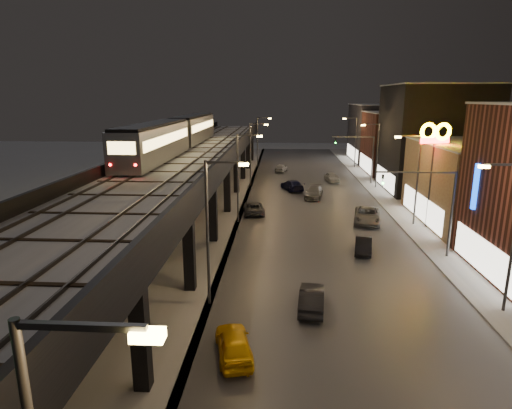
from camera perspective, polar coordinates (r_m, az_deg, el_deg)
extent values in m
cube|color=#46474D|center=(47.85, 7.91, -1.11)|extent=(17.00, 120.00, 0.06)
cube|color=#9FA1A8|center=(49.67, 19.48, -1.19)|extent=(4.00, 120.00, 0.14)
cube|color=#9FA1A8|center=(48.65, -8.15, -0.87)|extent=(11.00, 120.00, 0.06)
cube|color=black|center=(44.60, -9.16, 5.31)|extent=(9.00, 100.00, 1.00)
cube|color=black|center=(19.72, -15.18, -16.37)|extent=(0.70, 0.70, 5.30)
cube|color=black|center=(20.08, -25.84, -8.83)|extent=(8.00, 0.60, 0.50)
cube|color=black|center=(30.85, -22.52, -5.61)|extent=(0.70, 0.70, 5.30)
cube|color=black|center=(28.45, -8.89, -6.30)|extent=(0.70, 0.70, 5.30)
cube|color=black|center=(28.70, -16.32, -1.29)|extent=(8.00, 0.60, 0.50)
cube|color=black|center=(39.65, -16.37, -0.84)|extent=(0.70, 0.70, 5.30)
cube|color=black|center=(37.82, -5.75, -1.04)|extent=(0.70, 0.70, 5.30)
cube|color=black|center=(38.01, -11.36, 2.70)|extent=(8.00, 0.60, 0.50)
cube|color=black|center=(48.92, -12.51, 2.17)|extent=(0.70, 0.70, 5.30)
cube|color=black|center=(47.44, -3.87, 2.11)|extent=(0.70, 0.70, 5.30)
cube|color=black|center=(47.60, -8.37, 5.09)|extent=(8.00, 0.60, 0.50)
cube|color=black|center=(58.43, -9.89, 4.21)|extent=(0.70, 0.70, 5.30)
cube|color=black|center=(57.20, -2.63, 4.20)|extent=(0.70, 0.70, 5.30)
cube|color=black|center=(57.32, -6.37, 6.67)|extent=(8.00, 0.60, 0.50)
cube|color=black|center=(68.08, -8.00, 5.67)|extent=(0.70, 0.70, 5.30)
cube|color=black|center=(67.03, -1.75, 5.67)|extent=(0.70, 0.70, 5.30)
cube|color=black|center=(67.13, -4.94, 7.79)|extent=(8.00, 0.60, 0.50)
cube|color=black|center=(77.81, -6.57, 6.76)|extent=(0.70, 0.70, 5.30)
cube|color=black|center=(76.90, -1.09, 6.76)|extent=(0.70, 0.70, 5.30)
cube|color=black|center=(76.99, -3.88, 8.62)|extent=(8.00, 0.60, 0.50)
cube|color=black|center=(87.61, -5.46, 7.61)|extent=(0.70, 0.70, 5.30)
cube|color=black|center=(86.80, -0.58, 7.61)|extent=(0.70, 0.70, 5.30)
cube|color=black|center=(86.88, -3.05, 9.25)|extent=(8.00, 0.60, 0.50)
cube|color=#B2B7C1|center=(44.51, -9.19, 6.05)|extent=(8.40, 100.00, 0.16)
cube|color=#332D28|center=(45.30, -13.20, 6.20)|extent=(0.08, 98.00, 0.16)
cube|color=#332D28|center=(44.91, -11.43, 6.22)|extent=(0.08, 98.00, 0.16)
cube|color=#332D28|center=(44.23, -7.57, 6.26)|extent=(0.08, 98.00, 0.16)
cube|color=#332D28|center=(43.99, -5.72, 6.27)|extent=(0.08, 98.00, 0.16)
cube|color=black|center=(31.17, -14.68, 2.55)|extent=(7.80, 0.24, 0.06)
cube|color=black|center=(46.44, -8.67, 6.53)|extent=(7.80, 0.24, 0.06)
cube|color=black|center=(62.08, -5.63, 8.50)|extent=(7.80, 0.24, 0.06)
cube|color=black|center=(77.86, -3.80, 9.67)|extent=(7.80, 0.24, 0.06)
cube|color=black|center=(43.72, -3.60, 6.68)|extent=(0.30, 100.00, 1.10)
cube|color=black|center=(45.59, -14.60, 6.56)|extent=(0.30, 100.00, 1.10)
cube|color=beige|center=(34.17, 28.14, -6.21)|extent=(0.10, 9.60, 2.40)
cube|color=olive|center=(48.38, 28.25, 2.31)|extent=(12.00, 15.00, 8.00)
cube|color=beige|center=(46.65, 21.16, -0.35)|extent=(0.10, 12.00, 2.40)
cube|color=#B2B7C1|center=(47.83, 28.82, 7.10)|extent=(12.20, 15.20, 0.16)
cube|color=black|center=(62.70, 22.55, 8.03)|extent=(12.00, 13.00, 14.00)
cube|color=beige|center=(61.72, 16.76, 3.35)|extent=(0.10, 10.40, 2.40)
cube|color=#B2B7C1|center=(62.48, 23.18, 14.48)|extent=(12.20, 13.20, 0.16)
cube|color=brown|center=(76.20, 19.04, 7.72)|extent=(12.00, 12.00, 10.00)
cube|color=beige|center=(75.22, 14.37, 5.35)|extent=(0.10, 9.60, 2.40)
cube|color=#B2B7C1|center=(75.87, 19.35, 11.52)|extent=(12.20, 12.20, 0.16)
cube|color=#27272D|center=(89.67, 16.70, 9.06)|extent=(12.00, 16.00, 11.00)
cube|color=beige|center=(88.88, 12.70, 6.74)|extent=(0.10, 12.80, 2.40)
cube|color=#B2B7C1|center=(89.40, 16.96, 12.62)|extent=(12.20, 16.20, 0.16)
cube|color=#38383A|center=(7.72, -22.39, -14.80)|extent=(2.20, 0.12, 0.12)
cube|color=#FFCF5B|center=(7.39, -14.25, -16.54)|extent=(0.55, 0.28, 0.18)
cylinder|color=#38383A|center=(25.69, -6.48, -4.10)|extent=(0.18, 0.18, 9.00)
cube|color=#38383A|center=(24.51, -4.21, 5.65)|extent=(2.20, 0.12, 0.12)
cube|color=#FFCF5B|center=(24.41, -1.64, 5.36)|extent=(0.55, 0.28, 0.18)
cube|color=#38383A|center=(27.24, 30.26, 4.62)|extent=(2.20, 0.12, 0.12)
cube|color=#FFCF5B|center=(26.78, 28.13, 4.48)|extent=(0.55, 0.28, 0.18)
cylinder|color=#38383A|center=(43.00, -2.46, 3.39)|extent=(0.18, 0.18, 9.00)
cube|color=#38383A|center=(42.31, -1.02, 9.25)|extent=(2.20, 0.12, 0.12)
cube|color=#FFCF5B|center=(42.25, 0.49, 9.08)|extent=(0.55, 0.28, 0.18)
cylinder|color=#38383A|center=(44.84, 20.70, 2.93)|extent=(0.18, 0.18, 9.00)
cube|color=#38383A|center=(43.94, 19.82, 8.61)|extent=(2.20, 0.12, 0.12)
cube|color=#FFCF5B|center=(43.66, 18.41, 8.53)|extent=(0.55, 0.28, 0.18)
cylinder|color=#38383A|center=(60.72, -0.75, 6.55)|extent=(0.18, 0.18, 9.00)
cube|color=#38383A|center=(60.23, 0.30, 10.70)|extent=(2.20, 0.12, 0.12)
cube|color=#FFCF5B|center=(60.19, 1.36, 10.58)|extent=(0.55, 0.28, 0.18)
cylinder|color=#38383A|center=(62.03, 15.89, 6.18)|extent=(0.18, 0.18, 9.00)
cube|color=#38383A|center=(61.39, 15.15, 10.29)|extent=(2.20, 0.12, 0.12)
cube|color=#FFCF5B|center=(61.18, 14.12, 10.23)|extent=(0.55, 0.28, 0.18)
cylinder|color=#38383A|center=(78.56, 0.19, 8.28)|extent=(0.18, 0.18, 9.00)
cube|color=#38383A|center=(78.18, 1.02, 11.49)|extent=(2.20, 0.12, 0.12)
cube|color=#FFCF5B|center=(78.15, 1.84, 11.39)|extent=(0.55, 0.28, 0.18)
cylinder|color=#38383A|center=(79.58, 13.15, 7.99)|extent=(0.18, 0.18, 9.00)
cube|color=#38383A|center=(79.08, 12.53, 11.19)|extent=(2.20, 0.12, 0.12)
cube|color=#FFCF5B|center=(78.92, 11.72, 11.14)|extent=(0.55, 0.28, 0.18)
cylinder|color=#38383A|center=(36.77, 24.61, -1.35)|extent=(0.20, 0.20, 7.00)
cube|color=#38383A|center=(35.08, 20.60, 4.04)|extent=(6.00, 0.12, 0.12)
imported|color=black|center=(34.51, 16.55, 3.36)|extent=(0.20, 0.16, 1.00)
sphere|color=#0CFF26|center=(34.41, 16.58, 2.90)|extent=(0.18, 0.18, 0.18)
cylinder|color=#38383A|center=(65.07, 15.27, 5.68)|extent=(0.20, 0.20, 7.00)
cube|color=#38383A|center=(64.13, 12.82, 8.77)|extent=(6.00, 0.12, 0.12)
imported|color=black|center=(63.82, 10.56, 8.41)|extent=(0.20, 0.16, 1.00)
sphere|color=#0CFF26|center=(63.70, 10.56, 8.17)|extent=(0.18, 0.18, 0.18)
cube|color=gray|center=(42.45, -13.36, 8.00)|extent=(2.86, 17.27, 3.26)
cube|color=black|center=(42.32, -13.50, 10.36)|extent=(2.57, 16.77, 0.25)
cube|color=#FFD274|center=(42.85, -15.26, 8.54)|extent=(0.05, 15.79, 0.89)
cube|color=#FFD274|center=(42.02, -11.49, 8.65)|extent=(0.05, 15.79, 0.89)
cube|color=gray|center=(60.45, -8.34, 9.95)|extent=(2.86, 17.27, 3.26)
cube|color=black|center=(60.35, -8.40, 11.61)|extent=(2.57, 16.77, 0.25)
cube|color=#FFD274|center=(60.73, -9.70, 10.33)|extent=(0.05, 15.79, 0.89)
cube|color=#FFD274|center=(60.15, -6.98, 10.40)|extent=(0.05, 15.79, 0.89)
cube|color=#FFD274|center=(34.26, -17.50, 7.18)|extent=(2.17, 0.05, 0.99)
sphere|color=#FF0C0C|center=(34.76, -18.88, 5.03)|extent=(0.20, 0.20, 0.20)
sphere|color=#FF0C0C|center=(34.07, -15.80, 5.09)|extent=(0.20, 0.20, 0.20)
imported|color=#E1A308|center=(22.14, -2.98, -18.14)|extent=(2.49, 4.30, 1.38)
imported|color=black|center=(26.59, 7.42, -12.37)|extent=(1.85, 4.29, 1.38)
imported|color=#3F4044|center=(46.98, -0.31, -0.50)|extent=(2.72, 4.83, 1.27)
imported|color=black|center=(58.83, 4.85, 2.53)|extent=(3.52, 5.38, 1.45)
imported|color=#A3A6AC|center=(73.69, 3.38, 4.87)|extent=(2.46, 4.23, 1.35)
imported|color=black|center=(36.41, 14.12, -5.36)|extent=(1.98, 3.92, 1.23)
imported|color=slate|center=(44.91, 14.62, -1.49)|extent=(3.51, 5.85, 1.52)
imported|color=#5E6062|center=(54.74, 7.70, 1.57)|extent=(2.90, 5.22, 1.43)
imported|color=#A5A6A7|center=(65.63, 10.09, 3.55)|extent=(2.25, 4.32, 1.40)
cylinder|color=#38383A|center=(44.43, 22.21, 2.20)|extent=(0.24, 0.24, 8.24)
cube|color=#FF0C0C|center=(43.81, 22.75, 7.88)|extent=(2.89, 0.25, 0.52)
torus|color=#FFE700|center=(43.53, 22.01, 9.01)|extent=(1.70, 0.76, 1.67)
torus|color=#FFE700|center=(43.97, 23.68, 8.89)|extent=(1.70, 0.76, 1.67)
cylinder|color=#38383A|center=(36.36, 27.43, -3.71)|extent=(0.28, 0.28, 4.72)
cube|color=#0542F2|center=(35.49, 28.12, 2.11)|extent=(1.51, 0.35, 3.40)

